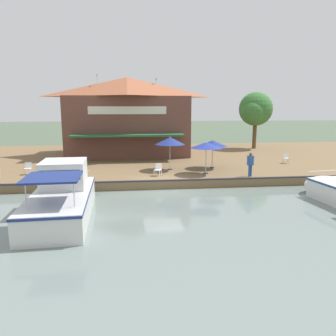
% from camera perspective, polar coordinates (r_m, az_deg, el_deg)
% --- Properties ---
extents(ground_plane, '(220.00, 220.00, 0.00)m').
position_cam_1_polar(ground_plane, '(21.27, -0.85, -3.96)').
color(ground_plane, '#4C5B47').
extents(quay_deck, '(22.00, 56.00, 0.60)m').
position_cam_1_polar(quay_deck, '(31.96, -2.91, 1.46)').
color(quay_deck, brown).
rests_on(quay_deck, ground).
extents(quay_edge_fender, '(0.20, 50.40, 0.10)m').
position_cam_1_polar(quay_edge_fender, '(21.22, -0.89, -2.19)').
color(quay_edge_fender, '#2D2D33').
rests_on(quay_edge_fender, quay_deck).
extents(waterfront_restaurant, '(9.89, 12.23, 7.98)m').
position_cam_1_polar(waterfront_restaurant, '(33.95, -7.02, 9.07)').
color(waterfront_restaurant, brown).
rests_on(waterfront_restaurant, quay_deck).
extents(patio_umbrella_mid_patio_left, '(2.29, 2.29, 2.32)m').
position_cam_1_polar(patio_umbrella_mid_patio_left, '(23.51, 6.67, 3.97)').
color(patio_umbrella_mid_patio_left, '#B7B7B7').
rests_on(patio_umbrella_mid_patio_left, quay_deck).
extents(patio_umbrella_mid_patio_right, '(2.26, 2.26, 2.22)m').
position_cam_1_polar(patio_umbrella_mid_patio_right, '(25.90, 7.78, 4.28)').
color(patio_umbrella_mid_patio_right, '#B7B7B7').
rests_on(patio_umbrella_mid_patio_right, quay_deck).
extents(patio_umbrella_near_quay_edge, '(2.25, 2.25, 2.53)m').
position_cam_1_polar(patio_umbrella_near_quay_edge, '(24.87, 0.35, 4.74)').
color(patio_umbrella_near_quay_edge, '#B7B7B7').
rests_on(patio_umbrella_near_quay_edge, quay_deck).
extents(cafe_chair_beside_entrance, '(0.58, 0.58, 0.85)m').
position_cam_1_polar(cafe_chair_beside_entrance, '(22.87, -1.75, -0.17)').
color(cafe_chair_beside_entrance, white).
rests_on(cafe_chair_beside_entrance, quay_deck).
extents(cafe_chair_back_row_seat, '(0.45, 0.45, 0.85)m').
position_cam_1_polar(cafe_chair_back_row_seat, '(25.39, -23.21, 0.04)').
color(cafe_chair_back_row_seat, white).
rests_on(cafe_chair_back_row_seat, quay_deck).
extents(cafe_chair_under_first_umbrella, '(0.52, 0.52, 0.85)m').
position_cam_1_polar(cafe_chair_under_first_umbrella, '(29.83, 19.82, 1.71)').
color(cafe_chair_under_first_umbrella, white).
rests_on(cafe_chair_under_first_umbrella, quay_deck).
extents(person_mid_patio, '(0.47, 0.47, 1.68)m').
position_cam_1_polar(person_mid_patio, '(23.19, 14.17, 1.10)').
color(person_mid_patio, '#2D5193').
rests_on(person_mid_patio, quay_deck).
extents(motorboat_nearest_quay, '(8.45, 2.96, 2.58)m').
position_cam_1_polar(motorboat_nearest_quay, '(17.37, -17.66, -4.52)').
color(motorboat_nearest_quay, silver).
rests_on(motorboat_nearest_quay, river_water).
extents(tree_downstream_bank, '(4.01, 3.82, 6.46)m').
position_cam_1_polar(tree_downstream_bank, '(39.12, 14.93, 9.73)').
color(tree_downstream_bank, brown).
rests_on(tree_downstream_bank, quay_deck).
extents(tree_behind_restaurant, '(5.21, 4.96, 7.28)m').
position_cam_1_polar(tree_behind_restaurant, '(37.50, -9.19, 10.30)').
color(tree_behind_restaurant, brown).
rests_on(tree_behind_restaurant, quay_deck).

